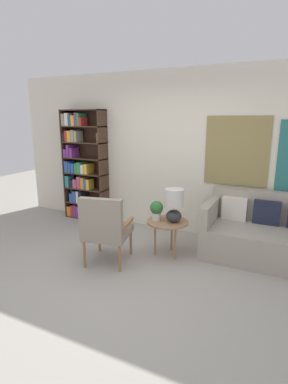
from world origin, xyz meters
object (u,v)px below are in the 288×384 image
Objects in this scene: armchair at (105,226)px; side_table at (168,224)px; bookshelf at (81,168)px; table_lamp at (174,204)px; potted_plant at (157,209)px; couch at (264,234)px.

armchair is 1.64× the size of side_table.
bookshelf reaches higher than armchair.
bookshelf reaches higher than table_lamp.
bookshelf reaches higher than potted_plant.
bookshelf is 2.35m from side_table.
side_table is 1.24× the size of table_lamp.
bookshelf is 2.17× the size of armchair.
potted_plant is at bearing 52.15° from armchair.
armchair is 0.78m from potted_plant.
armchair is 0.99m from table_lamp.
armchair reaches higher than side_table.
table_lamp reaches higher than armchair.
bookshelf reaches higher than couch.
couch is 1.36m from side_table.
table_lamp is at bearing -154.96° from couch.
armchair reaches higher than potted_plant.
table_lamp reaches higher than couch.
couch reaches higher than side_table.
side_table is at bearing 11.99° from potted_plant.
couch is (3.36, -0.30, -0.66)m from bookshelf.
armchair is at bearing -147.55° from couch.
couch is 2.74× the size of side_table.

